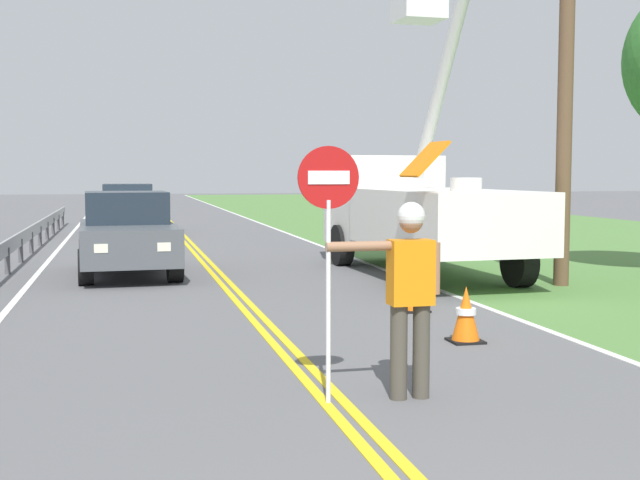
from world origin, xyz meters
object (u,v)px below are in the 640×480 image
flagger_worker (409,287)px  oncoming_sedan_second (128,210)px  oncoming_sedan_nearest (127,235)px  utility_pole_near (566,69)px  utility_bucket_truck (415,204)px  stop_sign_paddle (328,216)px  traffic_cone_mid (415,289)px  traffic_cone_lead (466,315)px

flagger_worker → oncoming_sedan_second: bearing=96.3°
oncoming_sedan_second → oncoming_sedan_nearest: bearing=-90.4°
oncoming_sedan_nearest → utility_pole_near: size_ratio=0.55×
flagger_worker → utility_bucket_truck: utility_bucket_truck is taller
flagger_worker → oncoming_sedan_second: 21.93m
utility_bucket_truck → oncoming_sedan_nearest: bearing=170.6°
stop_sign_paddle → oncoming_sedan_second: (-1.65, 21.80, -0.88)m
flagger_worker → utility_pole_near: utility_pole_near is taller
stop_sign_paddle → flagger_worker: bearing=0.1°
oncoming_sedan_nearest → traffic_cone_mid: (4.19, -5.52, -0.50)m
oncoming_sedan_second → traffic_cone_mid: oncoming_sedan_second is taller
stop_sign_paddle → utility_bucket_truck: 10.01m
oncoming_sedan_nearest → utility_pole_near: 9.09m
utility_pole_near → traffic_cone_lead: utility_pole_near is taller
stop_sign_paddle → oncoming_sedan_second: size_ratio=0.56×
flagger_worker → utility_bucket_truck: (3.32, 9.14, 0.38)m
stop_sign_paddle → utility_pole_near: utility_pole_near is taller
stop_sign_paddle → traffic_cone_mid: size_ratio=3.33×
flagger_worker → utility_pole_near: 9.04m
flagger_worker → traffic_cone_lead: bearing=55.9°
flagger_worker → traffic_cone_lead: size_ratio=2.61×
traffic_cone_lead → traffic_cone_mid: size_ratio=1.00×
utility_bucket_truck → utility_pole_near: (2.01, -2.44, 2.55)m
utility_bucket_truck → utility_pole_near: 4.06m
oncoming_sedan_second → utility_pole_near: (7.75, -15.10, 3.14)m
flagger_worker → traffic_cone_lead: 2.84m
oncoming_sedan_second → traffic_cone_mid: (4.12, -17.21, -0.50)m
stop_sign_paddle → oncoming_sedan_second: bearing=94.3°
oncoming_sedan_nearest → utility_pole_near: utility_pole_near is taller
traffic_cone_lead → utility_pole_near: bearing=49.4°
flagger_worker → oncoming_sedan_second: (-2.42, 21.79, -0.21)m
oncoming_sedan_second → traffic_cone_lead: 19.92m
flagger_worker → traffic_cone_mid: bearing=69.6°
flagger_worker → utility_pole_near: (5.33, 6.69, 2.93)m
flagger_worker → stop_sign_paddle: bearing=-179.9°
oncoming_sedan_nearest → stop_sign_paddle: bearing=-80.3°
utility_bucket_truck → traffic_cone_mid: bearing=-109.6°
utility_bucket_truck → traffic_cone_lead: utility_bucket_truck is taller
oncoming_sedan_second → traffic_cone_mid: bearing=-76.5°
traffic_cone_mid → traffic_cone_lead: bearing=-94.0°
oncoming_sedan_nearest → oncoming_sedan_second: 11.70m
oncoming_sedan_second → traffic_cone_mid: size_ratio=5.90×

